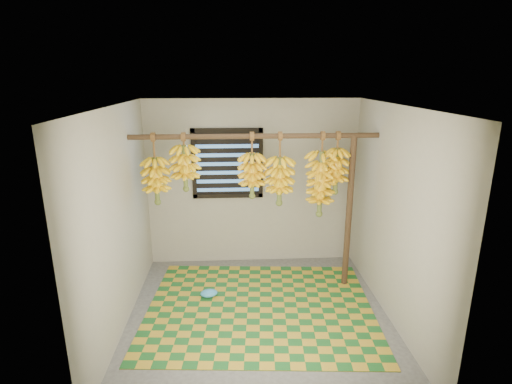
{
  "coord_description": "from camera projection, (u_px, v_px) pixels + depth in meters",
  "views": [
    {
      "loc": [
        -0.26,
        -4.04,
        2.69
      ],
      "look_at": [
        0.0,
        0.55,
        1.35
      ],
      "focal_mm": 28.0,
      "sensor_mm": 36.0,
      "label": 1
    }
  ],
  "objects": [
    {
      "name": "banana_bunch_a",
      "position": [
        156.0,
        181.0,
        4.84
      ],
      "size": [
        0.33,
        0.33,
        0.87
      ],
      "color": "brown",
      "rests_on": "hanging_pole"
    },
    {
      "name": "banana_bunch_e",
      "position": [
        320.0,
        184.0,
        4.97
      ],
      "size": [
        0.37,
        0.37,
        1.07
      ],
      "color": "brown",
      "rests_on": "hanging_pole"
    },
    {
      "name": "ceiling",
      "position": [
        259.0,
        106.0,
        3.97
      ],
      "size": [
        3.0,
        3.0,
        0.01
      ],
      "primitive_type": "cube",
      "color": "silver",
      "rests_on": "wall_back"
    },
    {
      "name": "banana_bunch_d",
      "position": [
        279.0,
        181.0,
        4.92
      ],
      "size": [
        0.34,
        0.34,
        0.91
      ],
      "color": "brown",
      "rests_on": "hanging_pole"
    },
    {
      "name": "banana_bunch_f",
      "position": [
        336.0,
        171.0,
        4.93
      ],
      "size": [
        0.3,
        0.3,
        0.77
      ],
      "color": "brown",
      "rests_on": "hanging_pole"
    },
    {
      "name": "floor",
      "position": [
        259.0,
        317.0,
        4.64
      ],
      "size": [
        3.0,
        3.0,
        0.01
      ],
      "primitive_type": "cube",
      "color": "#494949",
      "rests_on": "ground"
    },
    {
      "name": "banana_bunch_b",
      "position": [
        185.0,
        168.0,
        4.81
      ],
      "size": [
        0.35,
        0.35,
        0.71
      ],
      "color": "brown",
      "rests_on": "hanging_pole"
    },
    {
      "name": "support_post",
      "position": [
        349.0,
        213.0,
        5.1
      ],
      "size": [
        0.08,
        0.08,
        2.0
      ],
      "primitive_type": "cylinder",
      "color": "#47321F",
      "rests_on": "floor"
    },
    {
      "name": "wall_left",
      "position": [
        117.0,
        222.0,
        4.22
      ],
      "size": [
        0.01,
        3.0,
        2.4
      ],
      "primitive_type": "cube",
      "color": "gray",
      "rests_on": "floor"
    },
    {
      "name": "plastic_bag",
      "position": [
        209.0,
        293.0,
        5.03
      ],
      "size": [
        0.25,
        0.2,
        0.09
      ],
      "primitive_type": "ellipsoid",
      "rotation": [
        0.0,
        0.0,
        0.19
      ],
      "color": "#368FCC",
      "rests_on": "woven_mat"
    },
    {
      "name": "wall_right",
      "position": [
        395.0,
        217.0,
        4.39
      ],
      "size": [
        0.01,
        3.0,
        2.4
      ],
      "primitive_type": "cube",
      "color": "gray",
      "rests_on": "floor"
    },
    {
      "name": "hanging_pole",
      "position": [
        255.0,
        136.0,
        4.75
      ],
      "size": [
        3.0,
        0.06,
        0.06
      ],
      "primitive_type": "cylinder",
      "rotation": [
        0.0,
        1.57,
        0.0
      ],
      "color": "#47321F",
      "rests_on": "wall_left"
    },
    {
      "name": "window",
      "position": [
        227.0,
        164.0,
        5.62
      ],
      "size": [
        1.0,
        0.04,
        1.0
      ],
      "color": "black",
      "rests_on": "wall_back"
    },
    {
      "name": "banana_bunch_c",
      "position": [
        252.0,
        176.0,
        4.89
      ],
      "size": [
        0.32,
        0.32,
        0.82
      ],
      "color": "brown",
      "rests_on": "hanging_pole"
    },
    {
      "name": "wall_back",
      "position": [
        252.0,
        183.0,
        5.75
      ],
      "size": [
        3.0,
        0.01,
        2.4
      ],
      "primitive_type": "cube",
      "color": "gray",
      "rests_on": "floor"
    },
    {
      "name": "woven_mat",
      "position": [
        260.0,
        308.0,
        4.81
      ],
      "size": [
        2.82,
        2.33,
        0.01
      ],
      "primitive_type": "cube",
      "rotation": [
        0.0,
        0.0,
        -0.07
      ],
      "color": "#195621",
      "rests_on": "floor"
    }
  ]
}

